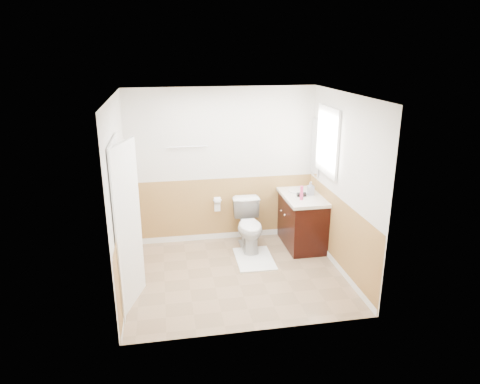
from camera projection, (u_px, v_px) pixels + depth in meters
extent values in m
plane|color=#8C7051|center=(236.00, 275.00, 6.19)|extent=(3.00, 3.00, 0.00)
plane|color=white|center=(236.00, 95.00, 5.40)|extent=(3.00, 3.00, 0.00)
plane|color=silver|center=(222.00, 166.00, 7.01)|extent=(3.00, 0.00, 3.00)
plane|color=silver|center=(257.00, 229.00, 4.58)|extent=(3.00, 0.00, 3.00)
plane|color=silver|center=(119.00, 198.00, 5.54)|extent=(0.00, 3.00, 3.00)
plane|color=silver|center=(343.00, 185.00, 6.05)|extent=(0.00, 3.00, 3.00)
plane|color=#A47F41|center=(223.00, 210.00, 7.23)|extent=(3.00, 0.00, 3.00)
plane|color=#A47F41|center=(256.00, 291.00, 4.82)|extent=(3.00, 0.00, 3.00)
plane|color=#A47F41|center=(125.00, 251.00, 5.78)|extent=(0.00, 2.60, 2.60)
plane|color=#A47F41|center=(338.00, 235.00, 6.28)|extent=(0.00, 2.60, 2.60)
imported|color=white|center=(249.00, 226.00, 6.89)|extent=(0.45, 0.77, 0.78)
cube|color=white|center=(254.00, 259.00, 6.64)|extent=(0.57, 0.81, 0.02)
cube|color=black|center=(301.00, 220.00, 7.08)|extent=(0.55, 1.10, 0.80)
sphere|color=white|center=(285.00, 215.00, 6.89)|extent=(0.03, 0.03, 0.03)
sphere|color=silver|center=(281.00, 211.00, 7.08)|extent=(0.03, 0.03, 0.03)
cube|color=beige|center=(301.00, 195.00, 6.94)|extent=(0.60, 1.15, 0.05)
cylinder|color=silver|center=(299.00, 190.00, 7.08)|extent=(0.36, 0.36, 0.02)
cylinder|color=silver|center=(310.00, 186.00, 7.09)|extent=(0.02, 0.02, 0.14)
cylinder|color=#DB3872|center=(302.00, 193.00, 6.63)|extent=(0.05, 0.05, 0.22)
imported|color=#9398A5|center=(311.00, 188.00, 6.87)|extent=(0.11, 0.11, 0.21)
cylinder|color=black|center=(301.00, 194.00, 6.80)|extent=(0.14, 0.07, 0.07)
cylinder|color=black|center=(299.00, 196.00, 6.84)|extent=(0.03, 0.03, 0.07)
cube|color=silver|center=(315.00, 147.00, 6.98)|extent=(0.02, 0.35, 0.90)
cube|color=white|center=(327.00, 141.00, 6.43)|extent=(0.04, 0.80, 1.00)
cube|color=white|center=(329.00, 141.00, 6.44)|extent=(0.01, 0.70, 0.90)
cube|color=white|center=(127.00, 227.00, 5.21)|extent=(0.29, 0.78, 2.04)
cube|color=white|center=(120.00, 227.00, 5.19)|extent=(0.02, 0.92, 2.10)
sphere|color=silver|center=(134.00, 222.00, 5.55)|extent=(0.06, 0.06, 0.06)
cylinder|color=silver|center=(187.00, 147.00, 6.76)|extent=(0.62, 0.02, 0.02)
cylinder|color=silver|center=(217.00, 200.00, 7.10)|extent=(0.14, 0.02, 0.02)
cylinder|color=white|center=(217.00, 200.00, 7.10)|extent=(0.10, 0.11, 0.11)
cube|color=white|center=(217.00, 207.00, 7.13)|extent=(0.10, 0.01, 0.16)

